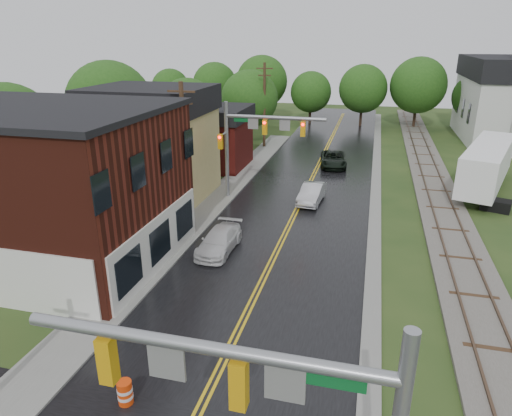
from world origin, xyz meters
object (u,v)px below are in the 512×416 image
at_px(traffic_signal_near, 278,414).
at_px(tree_left_c, 189,109).
at_px(utility_pole_c, 264,104).
at_px(tree_left_b, 111,107).
at_px(tree_left_a, 10,134).
at_px(brick_building, 34,185).
at_px(tree_left_e, 251,100).
at_px(suv_dark, 333,159).
at_px(sedan_silver, 312,194).
at_px(traffic_signal_far, 255,134).
at_px(semi_trailer, 487,164).
at_px(pickup_white, 219,241).
at_px(utility_pole_b, 184,151).
at_px(construction_barrel, 125,393).

height_order(traffic_signal_near, tree_left_c, tree_left_c).
xyz_separation_m(utility_pole_c, tree_left_b, (-11.05, -12.10, 1.00)).
xyz_separation_m(tree_left_a, tree_left_c, (6.00, 18.00, -0.60)).
height_order(brick_building, tree_left_c, brick_building).
distance_m(tree_left_e, suv_dark, 13.68).
bearing_deg(sedan_silver, traffic_signal_far, -170.24).
xyz_separation_m(tree_left_b, tree_left_c, (4.00, 8.00, -1.21)).
relative_size(tree_left_b, tree_left_c, 1.27).
height_order(traffic_signal_far, semi_trailer, traffic_signal_far).
distance_m(tree_left_a, sedan_silver, 21.81).
xyz_separation_m(traffic_signal_far, tree_left_a, (-16.38, -5.10, 0.14)).
relative_size(traffic_signal_near, traffic_signal_far, 1.00).
bearing_deg(traffic_signal_near, tree_left_e, 105.68).
distance_m(sedan_silver, pickup_white, 10.29).
bearing_deg(pickup_white, sedan_silver, 68.23).
bearing_deg(pickup_white, semi_trailer, 43.61).
xyz_separation_m(traffic_signal_near, utility_pole_b, (-10.27, 20.00, -0.25)).
relative_size(tree_left_e, pickup_white, 1.89).
height_order(utility_pole_c, pickup_white, utility_pole_c).
bearing_deg(construction_barrel, utility_pole_c, 96.47).
distance_m(tree_left_c, sedan_silver, 19.65).
relative_size(traffic_signal_near, semi_trailer, 0.61).
height_order(utility_pole_b, semi_trailer, utility_pole_b).
xyz_separation_m(tree_left_e, suv_dark, (10.23, -8.09, -4.12)).
bearing_deg(tree_left_b, pickup_white, -43.73).
bearing_deg(tree_left_c, traffic_signal_near, -65.44).
bearing_deg(brick_building, utility_pole_c, 78.91).
relative_size(brick_building, utility_pole_b, 1.59).
relative_size(tree_left_c, construction_barrel, 8.63).
bearing_deg(traffic_signal_far, utility_pole_c, 101.09).
bearing_deg(tree_left_c, pickup_white, -64.19).
xyz_separation_m(utility_pole_b, tree_left_b, (-11.05, 9.90, 1.00)).
distance_m(traffic_signal_far, construction_barrel, 21.42).
distance_m(utility_pole_c, construction_barrel, 38.40).
bearing_deg(utility_pole_c, tree_left_a, -120.55).
bearing_deg(semi_trailer, brick_building, -144.96).
relative_size(brick_building, tree_left_a, 1.65).
bearing_deg(suv_dark, traffic_signal_near, -94.02).
bearing_deg(tree_left_a, utility_pole_b, 0.45).
distance_m(traffic_signal_near, pickup_white, 17.77).
bearing_deg(traffic_signal_far, semi_trailer, 20.23).
bearing_deg(tree_left_a, utility_pole_c, 59.45).
distance_m(traffic_signal_far, tree_left_a, 17.16).
height_order(tree_left_a, semi_trailer, tree_left_a).
height_order(brick_building, sedan_silver, brick_building).
distance_m(tree_left_e, pickup_white, 28.88).
distance_m(suv_dark, pickup_white, 20.44).
relative_size(tree_left_a, sedan_silver, 2.07).
height_order(utility_pole_b, tree_left_e, utility_pole_b).
distance_m(suv_dark, semi_trailer, 13.12).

